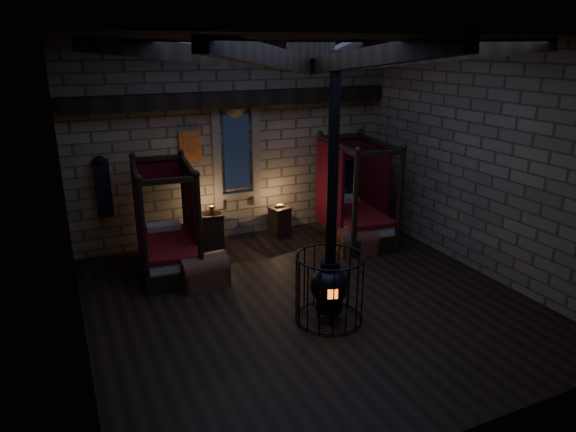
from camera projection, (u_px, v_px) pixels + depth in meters
name	position (u px, v px, depth m)	size (l,w,h in m)	color
room	(308.00, 71.00, 7.57)	(7.02, 7.02, 4.29)	black
bed_left	(168.00, 245.00, 9.73)	(1.23, 2.05, 2.05)	black
bed_right	(354.00, 214.00, 11.36)	(1.34, 2.19, 2.17)	black
trunk_left	(204.00, 272.00, 9.14)	(0.87, 0.60, 0.61)	brown
trunk_right	(358.00, 242.00, 10.57)	(0.86, 0.66, 0.56)	brown
nightstand_left	(213.00, 230.00, 10.86)	(0.53, 0.51, 0.91)	black
nightstand_right	(280.00, 221.00, 11.49)	(0.50, 0.49, 0.74)	black
stove	(330.00, 282.00, 7.88)	(1.06, 1.06, 4.05)	black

